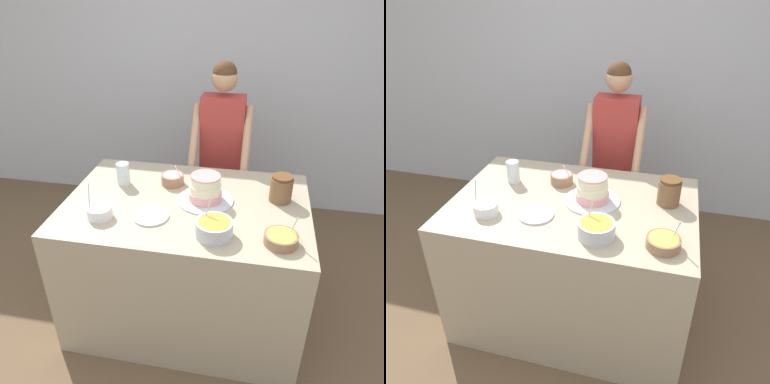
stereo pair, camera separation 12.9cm
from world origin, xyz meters
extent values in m
plane|color=brown|center=(0.00, 0.00, 0.00)|extent=(14.00, 14.00, 0.00)
cube|color=silver|center=(0.00, 2.11, 1.30)|extent=(10.00, 0.05, 2.60)
cube|color=tan|center=(0.00, 0.49, 0.46)|extent=(1.47, 0.99, 0.91)
cylinder|color=#2D2D38|center=(0.04, 1.32, 0.38)|extent=(0.10, 0.10, 0.77)
cylinder|color=#2D2D38|center=(0.19, 1.32, 0.38)|extent=(0.10, 0.10, 0.77)
cube|color=#B23833|center=(0.12, 1.32, 1.05)|extent=(0.33, 0.18, 0.57)
cylinder|color=tan|center=(-0.08, 1.16, 1.05)|extent=(0.06, 0.36, 0.48)
cylinder|color=tan|center=(0.31, 1.16, 1.05)|extent=(0.06, 0.36, 0.48)
sphere|color=tan|center=(0.12, 1.32, 1.47)|extent=(0.19, 0.19, 0.19)
sphere|color=#51331E|center=(0.12, 1.32, 1.50)|extent=(0.18, 0.18, 0.18)
cylinder|color=silver|center=(0.11, 0.53, 0.92)|extent=(0.34, 0.34, 0.01)
cylinder|color=pink|center=(0.11, 0.53, 0.95)|extent=(0.20, 0.20, 0.05)
cylinder|color=#F4EABC|center=(0.11, 0.53, 1.00)|extent=(0.19, 0.19, 0.05)
cylinder|color=#F4EABC|center=(0.11, 0.53, 1.05)|extent=(0.18, 0.18, 0.05)
cylinder|color=pink|center=(0.11, 0.53, 1.08)|extent=(0.18, 0.18, 0.01)
cylinder|color=#936B4C|center=(0.55, 0.19, 0.94)|extent=(0.17, 0.17, 0.06)
cylinder|color=#F2DB4C|center=(0.55, 0.19, 0.96)|extent=(0.15, 0.15, 0.01)
cylinder|color=silver|center=(0.61, 0.22, 1.00)|extent=(0.04, 0.06, 0.16)
cylinder|color=white|center=(-0.45, 0.24, 0.94)|extent=(0.14, 0.14, 0.07)
cylinder|color=white|center=(-0.45, 0.24, 0.97)|extent=(0.12, 0.12, 0.01)
cylinder|color=silver|center=(-0.50, 0.24, 1.02)|extent=(0.02, 0.07, 0.19)
cylinder|color=#936B4C|center=(-0.14, 0.70, 0.95)|extent=(0.15, 0.15, 0.07)
cylinder|color=pink|center=(-0.14, 0.70, 0.97)|extent=(0.13, 0.13, 0.01)
cylinder|color=silver|center=(-0.09, 0.69, 1.00)|extent=(0.04, 0.09, 0.16)
cylinder|color=silver|center=(0.21, 0.19, 0.96)|extent=(0.20, 0.20, 0.09)
cylinder|color=#EF9938|center=(0.21, 0.19, 0.99)|extent=(0.17, 0.17, 0.01)
cylinder|color=silver|center=(0.16, 0.24, 1.00)|extent=(0.04, 0.05, 0.16)
cylinder|color=silver|center=(-0.45, 0.65, 0.98)|extent=(0.08, 0.08, 0.15)
cylinder|color=silver|center=(-0.17, 0.30, 0.92)|extent=(0.21, 0.21, 0.01)
cylinder|color=brown|center=(0.56, 0.62, 0.99)|extent=(0.13, 0.13, 0.15)
cylinder|color=brown|center=(0.56, 0.62, 1.07)|extent=(0.12, 0.12, 0.02)
camera|label=1|loc=(0.39, -1.40, 2.10)|focal=35.00mm
camera|label=2|loc=(0.52, -1.37, 2.10)|focal=35.00mm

